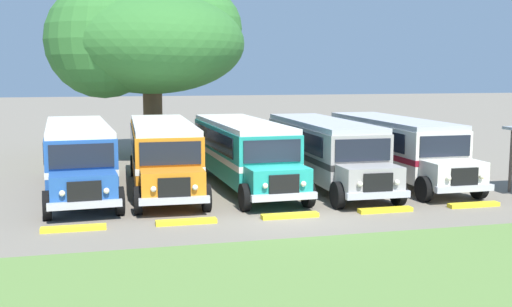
# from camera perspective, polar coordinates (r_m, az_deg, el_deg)

# --- Properties ---
(ground_plane) EXTENTS (220.00, 220.00, 0.00)m
(ground_plane) POSITION_cam_1_polar(r_m,az_deg,el_deg) (21.54, 2.77, -5.68)
(ground_plane) COLOR slate
(foreground_grass_strip) EXTENTS (80.00, 9.85, 0.01)m
(foreground_grass_strip) POSITION_cam_1_polar(r_m,az_deg,el_deg) (14.42, 12.15, -12.60)
(foreground_grass_strip) COLOR olive
(foreground_grass_strip) RESTS_ON ground_plane
(parked_bus_slot_0) EXTENTS (3.29, 10.93, 2.82)m
(parked_bus_slot_0) POSITION_cam_1_polar(r_m,az_deg,el_deg) (26.43, -16.22, -0.02)
(parked_bus_slot_0) COLOR #23519E
(parked_bus_slot_0) RESTS_ON ground_plane
(parked_bus_slot_1) EXTENTS (2.95, 10.87, 2.82)m
(parked_bus_slot_1) POSITION_cam_1_polar(r_m,az_deg,el_deg) (26.48, -8.67, 0.21)
(parked_bus_slot_1) COLOR orange
(parked_bus_slot_1) RESTS_ON ground_plane
(parked_bus_slot_2) EXTENTS (2.95, 10.87, 2.82)m
(parked_bus_slot_2) POSITION_cam_1_polar(r_m,az_deg,el_deg) (26.73, -1.22, 0.36)
(parked_bus_slot_2) COLOR teal
(parked_bus_slot_2) RESTS_ON ground_plane
(parked_bus_slot_3) EXTENTS (2.81, 10.86, 2.82)m
(parked_bus_slot_3) POSITION_cam_1_polar(r_m,az_deg,el_deg) (27.26, 6.35, 0.45)
(parked_bus_slot_3) COLOR #9E9993
(parked_bus_slot_3) RESTS_ON ground_plane
(parked_bus_slot_4) EXTENTS (2.72, 10.85, 2.82)m
(parked_bus_slot_4) POSITION_cam_1_polar(r_m,az_deg,el_deg) (28.99, 12.73, 0.74)
(parked_bus_slot_4) COLOR silver
(parked_bus_slot_4) RESTS_ON ground_plane
(curb_wheelstop_0) EXTENTS (2.00, 0.36, 0.15)m
(curb_wheelstop_0) POSITION_cam_1_polar(r_m,az_deg,el_deg) (20.17, -16.62, -6.70)
(curb_wheelstop_0) COLOR yellow
(curb_wheelstop_0) RESTS_ON ground_plane
(curb_wheelstop_1) EXTENTS (2.00, 0.36, 0.15)m
(curb_wheelstop_1) POSITION_cam_1_polar(r_m,az_deg,el_deg) (20.30, -6.50, -6.33)
(curb_wheelstop_1) COLOR yellow
(curb_wheelstop_1) RESTS_ON ground_plane
(curb_wheelstop_2) EXTENTS (2.00, 0.36, 0.15)m
(curb_wheelstop_2) POSITION_cam_1_polar(r_m,az_deg,el_deg) (21.04, 3.18, -5.80)
(curb_wheelstop_2) COLOR yellow
(curb_wheelstop_2) RESTS_ON ground_plane
(curb_wheelstop_3) EXTENTS (2.00, 0.36, 0.15)m
(curb_wheelstop_3) POSITION_cam_1_polar(r_m,az_deg,el_deg) (22.32, 11.96, -5.17)
(curb_wheelstop_3) COLOR yellow
(curb_wheelstop_3) RESTS_ON ground_plane
(curb_wheelstop_4) EXTENTS (2.00, 0.36, 0.15)m
(curb_wheelstop_4) POSITION_cam_1_polar(r_m,az_deg,el_deg) (24.07, 19.61, -4.52)
(curb_wheelstop_4) COLOR yellow
(curb_wheelstop_4) RESTS_ON ground_plane
(broad_shade_tree) EXTENTS (11.22, 10.72, 9.89)m
(broad_shade_tree) POSITION_cam_1_polar(r_m,az_deg,el_deg) (35.80, -10.21, 10.19)
(broad_shade_tree) COLOR brown
(broad_shade_tree) RESTS_ON ground_plane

